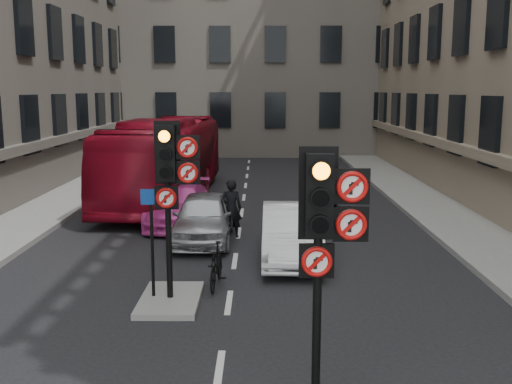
{
  "coord_description": "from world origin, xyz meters",
  "views": [
    {
      "loc": [
        0.62,
        -6.67,
        4.32
      ],
      "look_at": [
        0.57,
        3.26,
        2.6
      ],
      "focal_mm": 42.0,
      "sensor_mm": 36.0,
      "label": 1
    }
  ],
  "objects_px": {
    "signal_near": "(325,223)",
    "info_sign": "(152,228)",
    "motorcyclist": "(231,208)",
    "car_pink": "(179,205)",
    "car_silver": "(203,217)",
    "bus_red": "(166,160)",
    "signal_far": "(171,172)",
    "motorcycle": "(216,266)",
    "car_white": "(291,233)"
  },
  "relations": [
    {
      "from": "bus_red",
      "to": "motorcyclist",
      "type": "height_order",
      "value": "bus_red"
    },
    {
      "from": "car_white",
      "to": "motorcyclist",
      "type": "height_order",
      "value": "motorcyclist"
    },
    {
      "from": "signal_near",
      "to": "motorcycle",
      "type": "xyz_separation_m",
      "value": [
        -1.81,
        5.01,
        -2.1
      ]
    },
    {
      "from": "signal_near",
      "to": "bus_red",
      "type": "height_order",
      "value": "signal_near"
    },
    {
      "from": "signal_near",
      "to": "info_sign",
      "type": "bearing_deg",
      "value": 126.81
    },
    {
      "from": "signal_near",
      "to": "signal_far",
      "type": "height_order",
      "value": "signal_far"
    },
    {
      "from": "signal_far",
      "to": "car_white",
      "type": "distance_m",
      "value": 4.55
    },
    {
      "from": "car_silver",
      "to": "motorcyclist",
      "type": "relative_size",
      "value": 2.35
    },
    {
      "from": "bus_red",
      "to": "car_pink",
      "type": "bearing_deg",
      "value": -72.23
    },
    {
      "from": "signal_far",
      "to": "motorcyclist",
      "type": "height_order",
      "value": "signal_far"
    },
    {
      "from": "motorcycle",
      "to": "bus_red",
      "type": "bearing_deg",
      "value": 108.89
    },
    {
      "from": "car_white",
      "to": "info_sign",
      "type": "relative_size",
      "value": 1.88
    },
    {
      "from": "signal_near",
      "to": "motorcycle",
      "type": "bearing_deg",
      "value": 109.91
    },
    {
      "from": "car_pink",
      "to": "motorcycle",
      "type": "xyz_separation_m",
      "value": [
        1.64,
        -6.26,
        -0.15
      ]
    },
    {
      "from": "signal_far",
      "to": "car_white",
      "type": "relative_size",
      "value": 0.85
    },
    {
      "from": "bus_red",
      "to": "car_silver",
      "type": "bearing_deg",
      "value": -68.68
    },
    {
      "from": "motorcyclist",
      "to": "motorcycle",
      "type": "bearing_deg",
      "value": 89.86
    },
    {
      "from": "bus_red",
      "to": "info_sign",
      "type": "relative_size",
      "value": 5.11
    },
    {
      "from": "car_silver",
      "to": "bus_red",
      "type": "distance_m",
      "value": 6.78
    },
    {
      "from": "car_pink",
      "to": "info_sign",
      "type": "height_order",
      "value": "info_sign"
    },
    {
      "from": "motorcyclist",
      "to": "car_silver",
      "type": "bearing_deg",
      "value": 28.7
    },
    {
      "from": "bus_red",
      "to": "car_white",
      "type": "bearing_deg",
      "value": -58.13
    },
    {
      "from": "signal_far",
      "to": "car_pink",
      "type": "relative_size",
      "value": 0.82
    },
    {
      "from": "signal_far",
      "to": "motorcyclist",
      "type": "xyz_separation_m",
      "value": [
        0.91,
        5.48,
        -1.84
      ]
    },
    {
      "from": "car_pink",
      "to": "bus_red",
      "type": "height_order",
      "value": "bus_red"
    },
    {
      "from": "signal_far",
      "to": "car_silver",
      "type": "height_order",
      "value": "signal_far"
    },
    {
      "from": "car_white",
      "to": "car_silver",
      "type": "bearing_deg",
      "value": 143.04
    },
    {
      "from": "car_white",
      "to": "info_sign",
      "type": "distance_m",
      "value": 4.41
    },
    {
      "from": "signal_near",
      "to": "car_white",
      "type": "bearing_deg",
      "value": 90.35
    },
    {
      "from": "car_silver",
      "to": "car_pink",
      "type": "height_order",
      "value": "car_silver"
    },
    {
      "from": "car_silver",
      "to": "car_white",
      "type": "distance_m",
      "value": 3.08
    },
    {
      "from": "signal_far",
      "to": "motorcycle",
      "type": "height_order",
      "value": "signal_far"
    },
    {
      "from": "car_silver",
      "to": "car_pink",
      "type": "distance_m",
      "value": 2.4
    },
    {
      "from": "car_white",
      "to": "bus_red",
      "type": "relative_size",
      "value": 0.37
    },
    {
      "from": "car_silver",
      "to": "bus_red",
      "type": "bearing_deg",
      "value": 107.54
    },
    {
      "from": "motorcycle",
      "to": "motorcyclist",
      "type": "xyz_separation_m",
      "value": [
        0.12,
        4.47,
        0.38
      ]
    },
    {
      "from": "car_white",
      "to": "bus_red",
      "type": "xyz_separation_m",
      "value": [
        -4.47,
        8.3,
        0.9
      ]
    },
    {
      "from": "signal_near",
      "to": "signal_far",
      "type": "bearing_deg",
      "value": 123.02
    },
    {
      "from": "signal_far",
      "to": "bus_red",
      "type": "relative_size",
      "value": 0.31
    },
    {
      "from": "motorcycle",
      "to": "car_white",
      "type": "bearing_deg",
      "value": 55.31
    },
    {
      "from": "info_sign",
      "to": "car_white",
      "type": "bearing_deg",
      "value": 41.99
    },
    {
      "from": "bus_red",
      "to": "motorcyclist",
      "type": "distance_m",
      "value": 6.67
    },
    {
      "from": "car_silver",
      "to": "car_pink",
      "type": "bearing_deg",
      "value": 113.98
    },
    {
      "from": "car_silver",
      "to": "car_pink",
      "type": "relative_size",
      "value": 0.93
    },
    {
      "from": "bus_red",
      "to": "info_sign",
      "type": "xyz_separation_m",
      "value": [
        1.48,
        -11.42,
        -0.03
      ]
    },
    {
      "from": "car_white",
      "to": "car_pink",
      "type": "bearing_deg",
      "value": 130.95
    },
    {
      "from": "motorcyclist",
      "to": "car_white",
      "type": "bearing_deg",
      "value": 127.04
    },
    {
      "from": "motorcyclist",
      "to": "info_sign",
      "type": "relative_size",
      "value": 0.77
    },
    {
      "from": "car_white",
      "to": "motorcyclist",
      "type": "bearing_deg",
      "value": 126.74
    },
    {
      "from": "info_sign",
      "to": "motorcyclist",
      "type": "bearing_deg",
      "value": 71.79
    }
  ]
}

